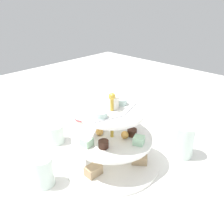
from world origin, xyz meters
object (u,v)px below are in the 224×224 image
water_glass_tall_right (184,141)px  water_glass_mid_back (43,171)px  water_glass_short_left (55,134)px  teacup_with_saucer (82,123)px  butter_knife_right (132,121)px  tiered_serving_stand (112,143)px

water_glass_tall_right → water_glass_mid_back: 0.46m
water_glass_short_left → teacup_with_saucer: size_ratio=0.76×
water_glass_mid_back → butter_knife_right: bearing=6.8°
teacup_with_saucer → water_glass_mid_back: 0.33m
butter_knife_right → tiered_serving_stand: bearing=98.9°
teacup_with_saucer → butter_knife_right: bearing=-31.6°
butter_knife_right → water_glass_tall_right: bearing=148.7°
tiered_serving_stand → butter_knife_right: 0.30m
butter_knife_right → water_glass_mid_back: water_glass_mid_back is taller
water_glass_tall_right → water_glass_short_left: water_glass_tall_right is taller
teacup_with_saucer → water_glass_mid_back: (-0.28, -0.17, 0.02)m
tiered_serving_stand → teacup_with_saucer: 0.26m
tiered_serving_stand → water_glass_mid_back: size_ratio=3.40×
tiered_serving_stand → water_glass_mid_back: bearing=160.4°
teacup_with_saucer → tiered_serving_stand: bearing=-107.8°
tiered_serving_stand → butter_knife_right: tiered_serving_stand is taller
water_glass_short_left → teacup_with_saucer: 0.13m
teacup_with_saucer → water_glass_short_left: bearing=-177.4°
water_glass_short_left → water_glass_tall_right: bearing=-56.9°
water_glass_tall_right → butter_knife_right: size_ratio=0.67×
tiered_serving_stand → water_glass_tall_right: tiered_serving_stand is taller
tiered_serving_stand → water_glass_tall_right: size_ratio=2.69×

